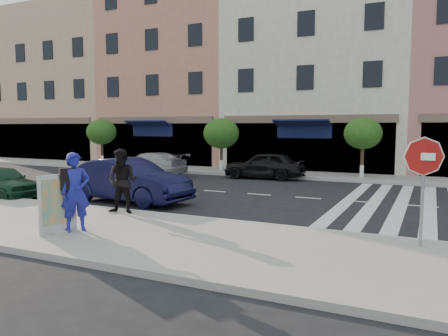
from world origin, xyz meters
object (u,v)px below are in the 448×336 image
(stop_sign, at_px, (423,167))
(car_far_mid, at_px, (264,165))
(poster_board, at_px, (58,205))
(car_near_mid, at_px, (128,181))
(photographer, at_px, (75,192))
(car_far_left, at_px, (149,164))
(walker, at_px, (123,181))
(car_near_left, at_px, (2,182))

(stop_sign, bearing_deg, car_far_mid, 128.56)
(poster_board, distance_m, car_near_mid, 5.21)
(photographer, xyz_separation_m, poster_board, (-0.25, -0.34, -0.28))
(stop_sign, bearing_deg, photographer, -160.52)
(photographer, bearing_deg, stop_sign, -40.92)
(stop_sign, distance_m, car_far_left, 17.05)
(stop_sign, xyz_separation_m, walker, (-8.09, 0.15, -0.77))
(walker, distance_m, poster_board, 2.63)
(car_near_mid, height_order, car_far_mid, car_near_mid)
(car_near_left, xyz_separation_m, car_far_mid, (6.94, 10.10, 0.09))
(photographer, distance_m, walker, 2.31)
(stop_sign, height_order, car_near_mid, stop_sign)
(poster_board, relative_size, car_near_mid, 0.30)
(car_near_left, bearing_deg, stop_sign, -87.38)
(photographer, distance_m, car_far_left, 13.42)
(walker, bearing_deg, stop_sign, -15.60)
(car_far_left, bearing_deg, photographer, 33.81)
(poster_board, height_order, car_near_left, poster_board)
(walker, distance_m, car_near_mid, 2.81)
(car_near_mid, bearing_deg, car_near_left, 109.66)
(stop_sign, xyz_separation_m, car_near_mid, (-9.67, 2.45, -1.09))
(stop_sign, bearing_deg, car_near_mid, 169.82)
(car_near_left, relative_size, car_far_left, 0.80)
(walker, xyz_separation_m, poster_board, (0.13, -2.62, -0.27))
(car_near_left, relative_size, car_near_mid, 0.76)
(walker, xyz_separation_m, car_far_left, (-5.84, 9.60, -0.45))
(poster_board, relative_size, car_far_left, 0.32)
(photographer, xyz_separation_m, car_far_mid, (-0.03, 13.38, -0.41))
(car_near_left, height_order, car_far_mid, car_far_mid)
(car_far_left, bearing_deg, walker, 37.49)
(car_near_mid, height_order, car_far_left, car_near_mid)
(stop_sign, height_order, walker, stop_sign)
(poster_board, bearing_deg, car_far_left, 133.65)
(car_far_mid, bearing_deg, car_near_left, -38.27)
(stop_sign, height_order, car_far_mid, stop_sign)
(stop_sign, xyz_separation_m, poster_board, (-7.96, -2.47, -1.04))
(poster_board, relative_size, car_near_left, 0.40)
(car_far_left, bearing_deg, poster_board, 32.20)
(car_near_mid, distance_m, car_far_mid, 9.01)
(car_far_left, bearing_deg, car_far_mid, 109.79)
(poster_board, xyz_separation_m, car_near_left, (-6.72, 3.62, -0.23))
(stop_sign, height_order, poster_board, stop_sign)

